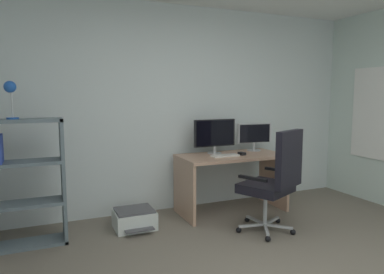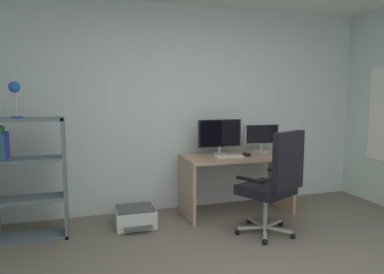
{
  "view_description": "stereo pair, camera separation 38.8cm",
  "coord_description": "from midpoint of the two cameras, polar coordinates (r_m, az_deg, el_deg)",
  "views": [
    {
      "loc": [
        -1.59,
        -1.83,
        1.48
      ],
      "look_at": [
        -0.06,
        1.71,
        1.02
      ],
      "focal_mm": 33.35,
      "sensor_mm": 36.0,
      "label": 1
    },
    {
      "loc": [
        -1.22,
        -1.97,
        1.48
      ],
      "look_at": [
        -0.06,
        1.71,
        1.02
      ],
      "focal_mm": 33.35,
      "sensor_mm": 36.0,
      "label": 2
    }
  ],
  "objects": [
    {
      "name": "computer_mouse",
      "position": [
        4.45,
        5.52,
        -2.68
      ],
      "size": [
        0.07,
        0.1,
        0.03
      ],
      "primitive_type": "cube",
      "rotation": [
        0.0,
        0.0,
        0.08
      ],
      "color": "black",
      "rests_on": "desk"
    },
    {
      "name": "bookshelf",
      "position": [
        3.92,
        -30.87,
        -6.56
      ],
      "size": [
        0.91,
        0.29,
        1.25
      ],
      "color": "slate",
      "rests_on": "ground"
    },
    {
      "name": "wall_back",
      "position": [
        4.6,
        -5.55,
        4.51
      ],
      "size": [
        5.19,
        0.1,
        2.59
      ],
      "primitive_type": "cube",
      "color": "silver",
      "rests_on": "ground"
    },
    {
      "name": "office_chair",
      "position": [
        3.83,
        10.33,
        -6.54
      ],
      "size": [
        0.67,
        0.69,
        1.12
      ],
      "color": "#B7BABC",
      "rests_on": "ground"
    },
    {
      "name": "desk",
      "position": [
        4.5,
        3.88,
        -5.38
      ],
      "size": [
        1.33,
        0.66,
        0.73
      ],
      "color": "tan",
      "rests_on": "ground"
    },
    {
      "name": "printer",
      "position": [
        4.13,
        -11.93,
        -12.73
      ],
      "size": [
        0.44,
        0.45,
        0.22
      ],
      "color": "silver",
      "rests_on": "ground"
    },
    {
      "name": "monitor_main",
      "position": [
        4.51,
        1.21,
        0.47
      ],
      "size": [
        0.57,
        0.18,
        0.44
      ],
      "color": "#B2B5B7",
      "rests_on": "desk"
    },
    {
      "name": "keyboard",
      "position": [
        4.34,
        2.78,
        -3.01
      ],
      "size": [
        0.34,
        0.13,
        0.02
      ],
      "primitive_type": "cube",
      "rotation": [
        0.0,
        0.0,
        0.0
      ],
      "color": "silver",
      "rests_on": "desk"
    },
    {
      "name": "monitor_secondary",
      "position": [
        4.79,
        7.65,
        0.36
      ],
      "size": [
        0.47,
        0.18,
        0.36
      ],
      "color": "#B2B5B7",
      "rests_on": "desk"
    },
    {
      "name": "desk_lamp",
      "position": [
        3.81,
        -29.73,
        6.38
      ],
      "size": [
        0.12,
        0.11,
        0.36
      ],
      "color": "blue",
      "rests_on": "bookshelf"
    }
  ]
}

